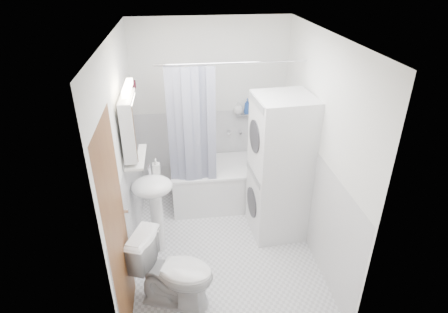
{
  "coord_description": "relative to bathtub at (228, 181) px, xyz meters",
  "views": [
    {
      "loc": [
        -0.43,
        -3.35,
        3.0
      ],
      "look_at": [
        0.02,
        0.15,
        1.12
      ],
      "focal_mm": 30.0,
      "sensor_mm": 36.0,
      "label": 1
    }
  ],
  "objects": [
    {
      "name": "floor",
      "position": [
        -0.18,
        -0.92,
        -0.32
      ],
      "size": [
        2.6,
        2.6,
        0.0
      ],
      "primitive_type": "plane",
      "color": "silver",
      "rests_on": "ground"
    },
    {
      "name": "room_walls",
      "position": [
        -0.18,
        -0.92,
        1.17
      ],
      "size": [
        2.6,
        2.6,
        2.6
      ],
      "color": "white",
      "rests_on": "ground"
    },
    {
      "name": "wainscot",
      "position": [
        -0.18,
        -0.63,
        0.28
      ],
      "size": [
        1.98,
        2.58,
        2.58
      ],
      "color": "silver",
      "rests_on": "ground"
    },
    {
      "name": "door",
      "position": [
        -1.13,
        -1.47,
        0.68
      ],
      "size": [
        0.05,
        2.0,
        2.0
      ],
      "color": "brown",
      "rests_on": "ground"
    },
    {
      "name": "bathtub",
      "position": [
        0.0,
        0.0,
        0.0
      ],
      "size": [
        1.51,
        0.72,
        0.58
      ],
      "color": "white",
      "rests_on": "ground"
    },
    {
      "name": "tub_spout",
      "position": [
        0.2,
        0.33,
        0.58
      ],
      "size": [
        0.04,
        0.12,
        0.04
      ],
      "primitive_type": "cylinder",
      "rotation": [
        1.57,
        0.0,
        0.0
      ],
      "color": "silver",
      "rests_on": "room_walls"
    },
    {
      "name": "curtain_rod",
      "position": [
        0.0,
        -0.3,
        1.68
      ],
      "size": [
        1.69,
        0.02,
        0.02
      ],
      "primitive_type": "cylinder",
      "rotation": [
        0.0,
        1.57,
        0.0
      ],
      "color": "silver",
      "rests_on": "room_walls"
    },
    {
      "name": "shower_curtain",
      "position": [
        -0.47,
        -0.3,
        0.93
      ],
      "size": [
        0.55,
        0.02,
        1.45
      ],
      "color": "#141D48",
      "rests_on": "curtain_rod"
    },
    {
      "name": "sink",
      "position": [
        -0.93,
        -0.85,
        0.39
      ],
      "size": [
        0.44,
        0.37,
        1.04
      ],
      "color": "white",
      "rests_on": "ground"
    },
    {
      "name": "medicine_cabinet",
      "position": [
        -1.09,
        -0.82,
        1.25
      ],
      "size": [
        0.13,
        0.5,
        0.71
      ],
      "color": "white",
      "rests_on": "room_walls"
    },
    {
      "name": "shelf",
      "position": [
        -1.07,
        -0.82,
        0.88
      ],
      "size": [
        0.18,
        0.54,
        0.02
      ],
      "primitive_type": "cube",
      "color": "silver",
      "rests_on": "room_walls"
    },
    {
      "name": "shower_caddy",
      "position": [
        0.25,
        0.32,
        0.83
      ],
      "size": [
        0.22,
        0.06,
        0.02
      ],
      "primitive_type": "cube",
      "color": "silver",
      "rests_on": "room_walls"
    },
    {
      "name": "towel",
      "position": [
        -1.12,
        -0.18,
        1.12
      ],
      "size": [
        0.07,
        0.3,
        0.73
      ],
      "color": "#4F1624",
      "rests_on": "room_walls"
    },
    {
      "name": "washer_dryer",
      "position": [
        0.5,
        -0.67,
        0.55
      ],
      "size": [
        0.66,
        0.66,
        1.73
      ],
      "rotation": [
        0.0,
        0.0,
        0.08
      ],
      "color": "white",
      "rests_on": "ground"
    },
    {
      "name": "toilet",
      "position": [
        -0.74,
        -1.63,
        0.06
      ],
      "size": [
        0.87,
        0.68,
        0.76
      ],
      "primitive_type": "imported",
      "rotation": [
        0.0,
        0.0,
        1.2
      ],
      "color": "white",
      "rests_on": "ground"
    },
    {
      "name": "soap_pump",
      "position": [
        -0.89,
        -0.67,
        0.63
      ],
      "size": [
        0.08,
        0.17,
        0.08
      ],
      "primitive_type": "imported",
      "color": "gray",
      "rests_on": "sink"
    },
    {
      "name": "shelf_bottle",
      "position": [
        -1.07,
        -0.97,
        0.93
      ],
      "size": [
        0.07,
        0.18,
        0.07
      ],
      "primitive_type": "imported",
      "color": "gray",
      "rests_on": "shelf"
    },
    {
      "name": "shelf_cup",
      "position": [
        -1.07,
        -0.7,
        0.94
      ],
      "size": [
        0.1,
        0.09,
        0.1
      ],
      "primitive_type": "imported",
      "color": "gray",
      "rests_on": "shelf"
    },
    {
      "name": "shampoo_a",
      "position": [
        0.17,
        0.32,
        0.91
      ],
      "size": [
        0.13,
        0.17,
        0.13
      ],
      "primitive_type": "imported",
      "color": "gray",
      "rests_on": "shower_caddy"
    },
    {
      "name": "shampoo_b",
      "position": [
        0.29,
        0.32,
        0.88
      ],
      "size": [
        0.08,
        0.21,
        0.08
      ],
      "primitive_type": "imported",
      "color": "#264B9A",
      "rests_on": "shower_caddy"
    }
  ]
}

